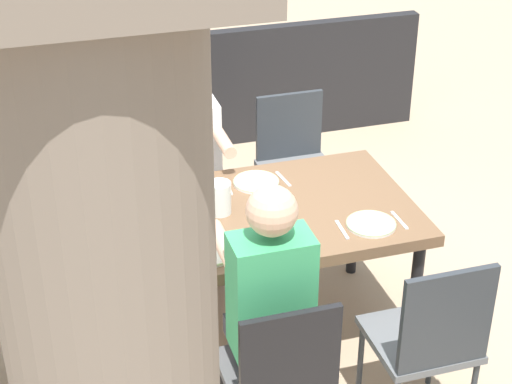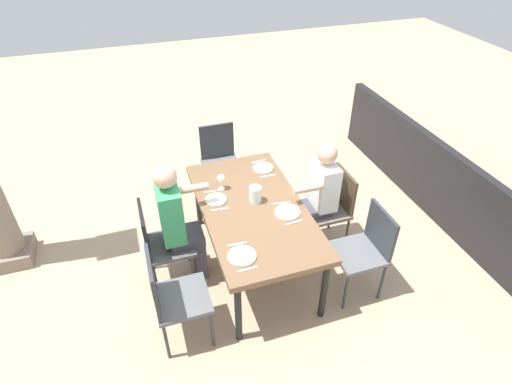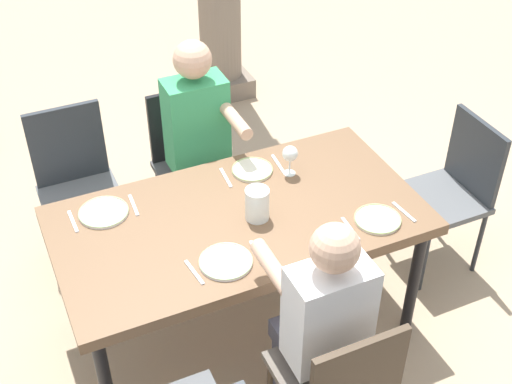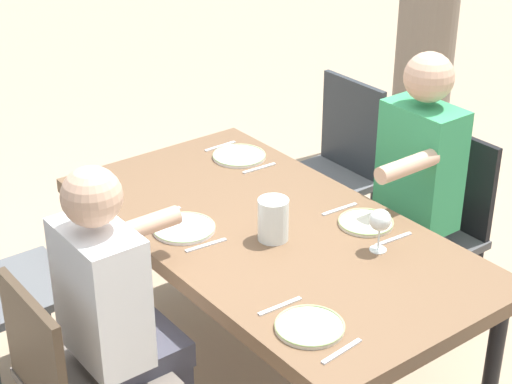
{
  "view_description": "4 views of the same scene",
  "coord_description": "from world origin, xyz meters",
  "px_view_note": "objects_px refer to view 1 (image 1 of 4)",
  "views": [
    {
      "loc": [
        0.96,
        3.47,
        2.93
      ],
      "look_at": [
        -0.09,
        0.03,
        0.89
      ],
      "focal_mm": 59.83,
      "sensor_mm": 36.0,
      "label": 1
    },
    {
      "loc": [
        -2.91,
        0.93,
        3.2
      ],
      "look_at": [
        0.07,
        -0.05,
        0.87
      ],
      "focal_mm": 29.02,
      "sensor_mm": 36.0,
      "label": 2
    },
    {
      "loc": [
        -0.99,
        -2.39,
        2.92
      ],
      "look_at": [
        0.13,
        0.1,
        0.8
      ],
      "focal_mm": 48.97,
      "sensor_mm": 36.0,
      "label": 3
    },
    {
      "loc": [
        2.23,
        -1.77,
        2.36
      ],
      "look_at": [
        -0.11,
        0.01,
        0.87
      ],
      "focal_mm": 59.21,
      "sensor_mm": 36.0,
      "label": 4
    }
  ],
  "objects_px": {
    "diner_woman_green": "(193,169)",
    "plate_2": "(211,253)",
    "wine_glass_2": "(170,227)",
    "plate_0": "(371,224)",
    "plate_1": "(256,182)",
    "diner_man_white": "(266,307)",
    "chair_mid_south": "(186,176)",
    "plate_3": "(108,201)",
    "water_pitcher": "(219,199)",
    "chair_mid_north": "(280,372)",
    "chair_west_north": "(430,336)",
    "dining_table": "(237,226)",
    "chair_west_south": "(295,158)"
  },
  "relations": [
    {
      "from": "chair_mid_north",
      "to": "plate_1",
      "type": "relative_size",
      "value": 3.77
    },
    {
      "from": "wine_glass_2",
      "to": "plate_1",
      "type": "bearing_deg",
      "value": -138.98
    },
    {
      "from": "plate_0",
      "to": "plate_1",
      "type": "relative_size",
      "value": 1.0
    },
    {
      "from": "chair_mid_south",
      "to": "plate_2",
      "type": "relative_size",
      "value": 4.13
    },
    {
      "from": "diner_man_white",
      "to": "plate_2",
      "type": "height_order",
      "value": "diner_man_white"
    },
    {
      "from": "diner_woman_green",
      "to": "water_pitcher",
      "type": "height_order",
      "value": "diner_woman_green"
    },
    {
      "from": "water_pitcher",
      "to": "chair_west_south",
      "type": "bearing_deg",
      "value": -129.34
    },
    {
      "from": "chair_west_south",
      "to": "plate_1",
      "type": "height_order",
      "value": "chair_west_south"
    },
    {
      "from": "diner_man_white",
      "to": "dining_table",
      "type": "bearing_deg",
      "value": -95.84
    },
    {
      "from": "plate_1",
      "to": "chair_mid_north",
      "type": "bearing_deg",
      "value": 77.94
    },
    {
      "from": "dining_table",
      "to": "chair_mid_north",
      "type": "height_order",
      "value": "chair_mid_north"
    },
    {
      "from": "diner_woman_green",
      "to": "plate_2",
      "type": "relative_size",
      "value": 5.83
    },
    {
      "from": "wine_glass_2",
      "to": "dining_table",
      "type": "bearing_deg",
      "value": -151.06
    },
    {
      "from": "chair_mid_north",
      "to": "chair_mid_south",
      "type": "relative_size",
      "value": 1.02
    },
    {
      "from": "chair_mid_south",
      "to": "plate_2",
      "type": "bearing_deg",
      "value": 83.32
    },
    {
      "from": "water_pitcher",
      "to": "chair_mid_south",
      "type": "bearing_deg",
      "value": -90.53
    },
    {
      "from": "wine_glass_2",
      "to": "plate_0",
      "type": "bearing_deg",
      "value": 175.44
    },
    {
      "from": "dining_table",
      "to": "water_pitcher",
      "type": "distance_m",
      "value": 0.16
    },
    {
      "from": "diner_man_white",
      "to": "plate_2",
      "type": "distance_m",
      "value": 0.42
    },
    {
      "from": "chair_mid_north",
      "to": "water_pitcher",
      "type": "distance_m",
      "value": 0.99
    },
    {
      "from": "chair_west_south",
      "to": "diner_man_white",
      "type": "distance_m",
      "value": 1.74
    },
    {
      "from": "chair_mid_south",
      "to": "water_pitcher",
      "type": "height_order",
      "value": "water_pitcher"
    },
    {
      "from": "wine_glass_2",
      "to": "chair_mid_south",
      "type": "bearing_deg",
      "value": -105.67
    },
    {
      "from": "dining_table",
      "to": "plate_2",
      "type": "bearing_deg",
      "value": 55.87
    },
    {
      "from": "plate_0",
      "to": "wine_glass_2",
      "type": "xyz_separation_m",
      "value": [
        0.97,
        -0.08,
        0.11
      ]
    },
    {
      "from": "diner_man_white",
      "to": "plate_2",
      "type": "bearing_deg",
      "value": -70.53
    },
    {
      "from": "plate_0",
      "to": "chair_mid_south",
      "type": "bearing_deg",
      "value": -60.73
    },
    {
      "from": "dining_table",
      "to": "plate_0",
      "type": "xyz_separation_m",
      "value": [
        -0.59,
        0.29,
        0.07
      ]
    },
    {
      "from": "diner_woman_green",
      "to": "plate_1",
      "type": "relative_size",
      "value": 5.21
    },
    {
      "from": "diner_woman_green",
      "to": "plate_1",
      "type": "height_order",
      "value": "diner_woman_green"
    },
    {
      "from": "chair_mid_north",
      "to": "chair_west_north",
      "type": "bearing_deg",
      "value": 179.82
    },
    {
      "from": "plate_0",
      "to": "plate_2",
      "type": "height_order",
      "value": "same"
    },
    {
      "from": "diner_woman_green",
      "to": "plate_0",
      "type": "bearing_deg",
      "value": 123.75
    },
    {
      "from": "plate_0",
      "to": "plate_3",
      "type": "distance_m",
      "value": 1.32
    },
    {
      "from": "chair_west_north",
      "to": "chair_mid_south",
      "type": "height_order",
      "value": "chair_west_north"
    },
    {
      "from": "diner_man_white",
      "to": "plate_0",
      "type": "distance_m",
      "value": 0.78
    },
    {
      "from": "diner_man_white",
      "to": "plate_3",
      "type": "height_order",
      "value": "diner_man_white"
    },
    {
      "from": "plate_1",
      "to": "plate_3",
      "type": "xyz_separation_m",
      "value": [
        0.77,
        -0.03,
        0.0
      ]
    },
    {
      "from": "plate_0",
      "to": "plate_2",
      "type": "xyz_separation_m",
      "value": [
        0.8,
        0.02,
        0.0
      ]
    },
    {
      "from": "chair_west_north",
      "to": "diner_man_white",
      "type": "xyz_separation_m",
      "value": [
        0.69,
        -0.2,
        0.16
      ]
    },
    {
      "from": "chair_mid_south",
      "to": "plate_3",
      "type": "bearing_deg",
      "value": 48.15
    },
    {
      "from": "chair_west_south",
      "to": "diner_man_white",
      "type": "height_order",
      "value": "diner_man_white"
    },
    {
      "from": "dining_table",
      "to": "plate_0",
      "type": "height_order",
      "value": "plate_0"
    },
    {
      "from": "diner_woman_green",
      "to": "chair_west_north",
      "type": "bearing_deg",
      "value": 113.17
    },
    {
      "from": "chair_west_south",
      "to": "plate_3",
      "type": "height_order",
      "value": "chair_west_south"
    },
    {
      "from": "chair_mid_north",
      "to": "diner_woman_green",
      "type": "bearing_deg",
      "value": -90.11
    },
    {
      "from": "chair_mid_north",
      "to": "wine_glass_2",
      "type": "distance_m",
      "value": 0.84
    },
    {
      "from": "chair_west_north",
      "to": "chair_mid_north",
      "type": "xyz_separation_m",
      "value": [
        0.69,
        -0.0,
        -0.03
      ]
    },
    {
      "from": "chair_west_south",
      "to": "water_pitcher",
      "type": "bearing_deg",
      "value": 50.66
    },
    {
      "from": "wine_glass_2",
      "to": "plate_3",
      "type": "bearing_deg",
      "value": -67.35
    }
  ]
}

